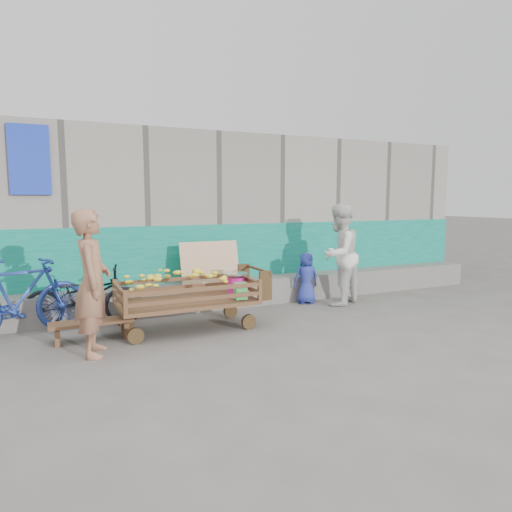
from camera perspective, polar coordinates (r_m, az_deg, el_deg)
name	(u,v)px	position (r m, az deg, el deg)	size (l,w,h in m)	color
ground	(249,352)	(5.63, -0.92, -11.89)	(80.00, 80.00, 0.00)	#5B5752
building_wall	(164,218)	(9.18, -11.41, 4.65)	(12.00, 3.50, 3.00)	gray
banana_cart	(185,288)	(6.47, -8.91, -3.97)	(2.08, 0.95, 0.89)	brown
bench	(92,326)	(6.38, -19.83, -8.22)	(1.05, 0.31, 0.26)	brown
vendor_man	(92,283)	(5.66, -19.78, -3.20)	(0.63, 0.41, 1.72)	#9A6549
woman	(339,255)	(8.05, 10.36, 0.16)	(0.85, 0.67, 1.76)	silver
child	(306,278)	(8.10, 6.30, -2.74)	(0.45, 0.29, 0.91)	#263496
bicycle_dark	(84,297)	(7.06, -20.69, -4.78)	(0.58, 1.65, 0.87)	black
bicycle_blue	(19,298)	(6.84, -27.52, -4.63)	(0.51, 1.79, 1.08)	navy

